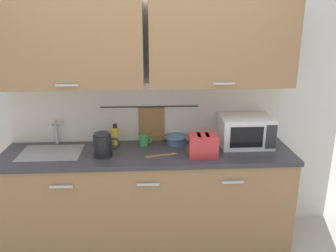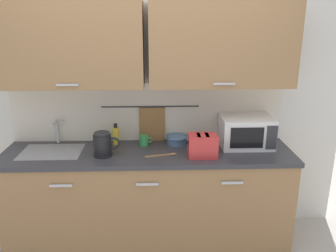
# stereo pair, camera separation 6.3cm
# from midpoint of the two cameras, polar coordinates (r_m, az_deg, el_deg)

# --- Properties ---
(counter_unit) EXTENTS (2.53, 0.64, 0.90)m
(counter_unit) POSITION_cam_midpoint_polar(r_m,az_deg,el_deg) (3.24, -3.96, -11.49)
(counter_unit) COLOR #997047
(counter_unit) RESTS_ON ground
(back_wall_assembly) EXTENTS (3.70, 0.41, 2.50)m
(back_wall_assembly) POSITION_cam_midpoint_polar(r_m,az_deg,el_deg) (3.11, -4.13, 8.17)
(back_wall_assembly) COLOR silver
(back_wall_assembly) RESTS_ON ground
(sink_faucet) EXTENTS (0.09, 0.17, 0.22)m
(sink_faucet) POSITION_cam_midpoint_polar(r_m,az_deg,el_deg) (3.33, -18.50, -0.53)
(sink_faucet) COLOR #B2B5BA
(sink_faucet) RESTS_ON counter_unit
(microwave) EXTENTS (0.46, 0.35, 0.27)m
(microwave) POSITION_cam_midpoint_polar(r_m,az_deg,el_deg) (3.21, 12.05, -0.81)
(microwave) COLOR white
(microwave) RESTS_ON counter_unit
(electric_kettle) EXTENTS (0.23, 0.16, 0.21)m
(electric_kettle) POSITION_cam_midpoint_polar(r_m,az_deg,el_deg) (2.96, -11.20, -3.08)
(electric_kettle) COLOR black
(electric_kettle) RESTS_ON counter_unit
(dish_soap_bottle) EXTENTS (0.06, 0.06, 0.20)m
(dish_soap_bottle) POSITION_cam_midpoint_polar(r_m,az_deg,el_deg) (3.21, -9.18, -1.56)
(dish_soap_bottle) COLOR yellow
(dish_soap_bottle) RESTS_ON counter_unit
(mug_near_sink) EXTENTS (0.12, 0.08, 0.09)m
(mug_near_sink) POSITION_cam_midpoint_polar(r_m,az_deg,el_deg) (3.16, -11.40, -2.74)
(mug_near_sink) COLOR green
(mug_near_sink) RESTS_ON counter_unit
(mixing_bowl) EXTENTS (0.21, 0.21, 0.08)m
(mixing_bowl) POSITION_cam_midpoint_polar(r_m,az_deg,el_deg) (3.21, 0.75, -2.15)
(mixing_bowl) COLOR #4C7093
(mixing_bowl) RESTS_ON counter_unit
(toaster) EXTENTS (0.26, 0.17, 0.19)m
(toaster) POSITION_cam_midpoint_polar(r_m,az_deg,el_deg) (2.92, 5.12, -3.17)
(toaster) COLOR red
(toaster) RESTS_ON counter_unit
(mug_by_kettle) EXTENTS (0.12, 0.08, 0.09)m
(mug_by_kettle) POSITION_cam_midpoint_polar(r_m,az_deg,el_deg) (3.17, -4.56, -2.38)
(mug_by_kettle) COLOR green
(mug_by_kettle) RESTS_ON counter_unit
(wooden_spoon) EXTENTS (0.27, 0.09, 0.01)m
(wooden_spoon) POSITION_cam_midpoint_polar(r_m,az_deg,el_deg) (2.95, -1.07, -4.76)
(wooden_spoon) COLOR #9E7042
(wooden_spoon) RESTS_ON counter_unit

